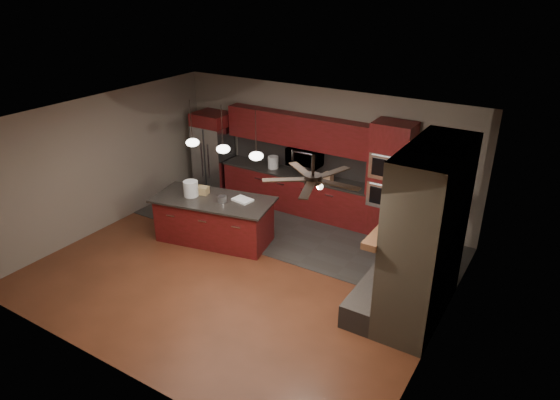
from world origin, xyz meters
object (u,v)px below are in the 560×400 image
Objects in this scene: refrigerator at (214,153)px; kitchen_island at (214,219)px; counter_bucket at (273,162)px; counter_box at (328,177)px; cardboard_box at (202,190)px; paint_tray at (243,200)px; oven_tower at (390,180)px; white_bucket at (191,189)px; microwave at (305,157)px; paint_can at (222,199)px.

kitchen_island is at bearing -51.93° from refrigerator.
counter_bucket is (1.65, 0.08, 0.05)m from refrigerator.
counter_bucket is at bearing -172.53° from counter_box.
refrigerator is 8.14× the size of cardboard_box.
refrigerator is at bearing -177.18° from counter_bucket.
counter_box is at bearing -2.00° from counter_bucket.
counter_bucket is (-0.48, 1.87, 0.10)m from paint_tray.
counter_bucket reaches higher than cardboard_box.
counter_box is at bearing 0.58° from refrigerator.
kitchen_island is 2.60m from counter_box.
counter_box reaches higher than cardboard_box.
paint_tray is at bearing 11.48° from kitchen_island.
oven_tower reaches higher than cardboard_box.
white_bucket is (1.13, -2.14, 0.09)m from refrigerator.
refrigerator is at bearing 148.86° from paint_tray.
white_bucket is 1.07m from paint_tray.
white_bucket is at bearing -62.21° from refrigerator.
cardboard_box is at bearing -161.41° from paint_tray.
white_bucket reaches higher than paint_tray.
oven_tower is at bearing -1.66° from microwave.
paint_can is at bearing -111.83° from counter_box.
paint_can is (0.70, 0.10, -0.10)m from white_bucket.
white_bucket is at bearing -172.01° from paint_can.
paint_can is 2.13m from counter_bucket.
counter_bucket reaches higher than kitchen_island.
counter_box is (1.83, 1.97, 0.00)m from cardboard_box.
cardboard_box is (-1.19, -2.07, -0.30)m from microwave.
refrigerator reaches higher than paint_tray.
paint_can reaches higher than paint_tray.
microwave is at bearing 48.81° from cardboard_box.
kitchen_island is (-0.86, -2.16, -0.84)m from microwave.
paint_tray is (2.13, -1.79, -0.05)m from refrigerator.
paint_tray is at bearing 18.97° from white_bucket.
white_bucket is (-3.29, -2.21, -0.12)m from oven_tower.
kitchen_island is 10.44× the size of cardboard_box.
white_bucket is at bearing -177.70° from kitchen_island.
counter_box is at bearing -178.17° from oven_tower.
microwave reaches higher than paint_can.
cardboard_box reaches higher than paint_tray.
refrigerator is 0.78× the size of kitchen_island.
white_bucket is at bearing -122.61° from counter_box.
white_bucket is 2.28m from counter_bucket.
refrigerator is 2.62m from kitchen_island.
refrigerator is (-4.42, -0.07, -0.20)m from oven_tower.
paint_can is at bearing -15.10° from kitchen_island.
paint_tray is (-0.31, -1.92, -0.36)m from microwave.
counter_bucket is 1.43m from counter_box.
oven_tower is 6.30× the size of paint_tray.
oven_tower is at bearing 39.20° from paint_can.
oven_tower reaches higher than refrigerator.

